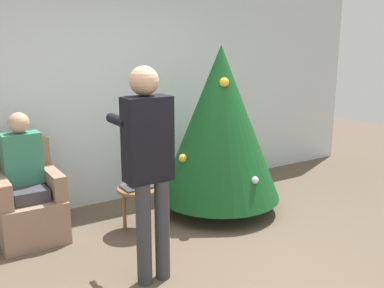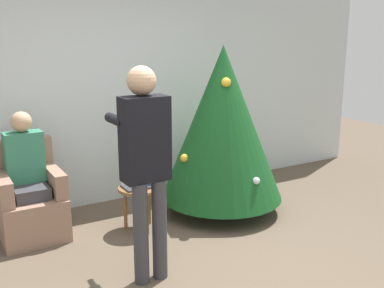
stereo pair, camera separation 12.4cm
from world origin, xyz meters
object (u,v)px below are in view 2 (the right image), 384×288
object	(u,v)px
christmas_tree	(222,123)
person_standing	(145,157)
person_seated	(27,170)
armchair	(29,202)
side_stool	(140,193)

from	to	relation	value
christmas_tree	person_standing	distance (m)	1.62
person_seated	christmas_tree	bearing A→B (deg)	-12.14
person_seated	person_standing	distance (m)	1.53
christmas_tree	armchair	xyz separation A→B (m)	(-2.00, 0.45, -0.68)
person_seated	person_standing	bearing A→B (deg)	-63.91
side_stool	person_standing	bearing A→B (deg)	-110.59
armchair	person_standing	xyz separation A→B (m)	(0.65, -1.36, 0.69)
christmas_tree	side_stool	size ratio (longest dim) A/B	4.05
person_seated	side_stool	bearing A→B (deg)	-23.95
person_standing	side_stool	bearing A→B (deg)	69.41
side_stool	christmas_tree	bearing A→B (deg)	0.59
christmas_tree	person_seated	world-z (taller)	christmas_tree
person_seated	side_stool	xyz separation A→B (m)	(0.99, -0.44, -0.28)
armchair	person_seated	world-z (taller)	person_seated
person_seated	side_stool	size ratio (longest dim) A/B	2.71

